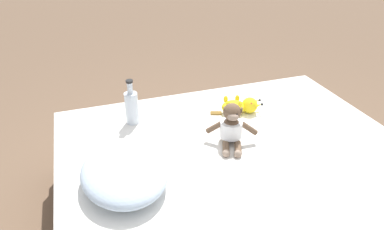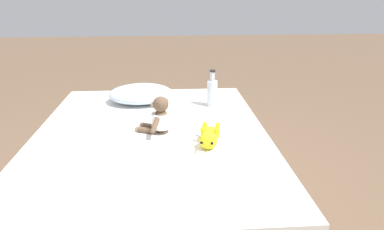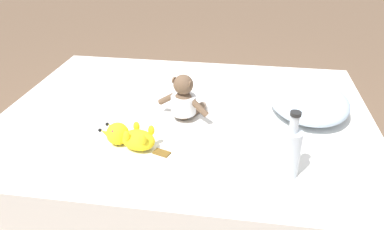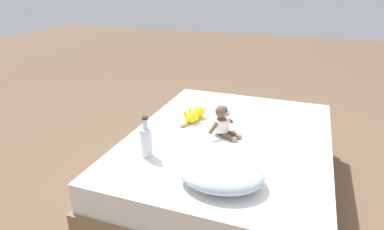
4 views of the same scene
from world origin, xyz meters
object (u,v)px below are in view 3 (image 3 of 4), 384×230
(bed, at_px, (186,153))
(plush_monkey, at_px, (184,101))
(pillow, at_px, (308,100))
(plush_yellow_creature, at_px, (130,137))
(glass_bottle, at_px, (290,152))

(bed, xyz_separation_m, plush_monkey, (0.06, 0.00, 0.35))
(pillow, height_order, plush_monkey, plush_monkey)
(bed, bearing_deg, plush_yellow_creature, -29.00)
(pillow, relative_size, plush_monkey, 1.89)
(plush_yellow_creature, height_order, glass_bottle, glass_bottle)
(bed, distance_m, glass_bottle, 0.74)
(pillow, bearing_deg, plush_yellow_creature, -61.08)
(plush_yellow_creature, relative_size, glass_bottle, 1.18)
(plush_monkey, bearing_deg, bed, -179.99)
(plush_yellow_creature, bearing_deg, pillow, 118.92)
(plush_monkey, bearing_deg, glass_bottle, 50.89)
(plush_monkey, bearing_deg, plush_yellow_creature, -33.59)
(pillow, bearing_deg, plush_monkey, -75.64)
(glass_bottle, bearing_deg, pillow, 165.93)
(plush_monkey, xyz_separation_m, plush_yellow_creature, (0.29, -0.19, -0.05))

